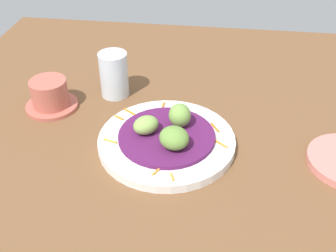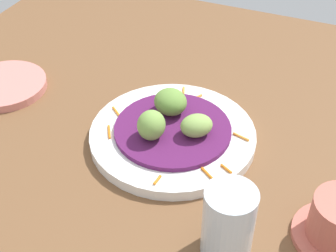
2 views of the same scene
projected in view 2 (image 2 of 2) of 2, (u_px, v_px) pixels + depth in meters
table_surface at (165, 162)px, 75.13cm from camera, size 110.00×110.00×2.00cm
main_plate at (173, 135)px, 77.16cm from camera, size 26.55×26.55×1.81cm
cabbage_bed at (173, 129)px, 76.33cm from camera, size 18.65×18.65×0.81cm
carrot_garnish at (178, 137)px, 75.24cm from camera, size 23.62×23.77×0.40cm
guac_scoop_left at (170, 102)px, 77.85cm from camera, size 7.44×7.32×4.09cm
guac_scoop_center at (151, 125)px, 72.83cm from camera, size 5.16×5.49×4.62cm
guac_scoop_right at (196, 126)px, 73.67cm from camera, size 6.50×6.41×3.42cm
side_plate_small at (5, 85)px, 88.37cm from camera, size 15.17×15.17×1.47cm
water_glass at (228, 223)px, 58.02cm from camera, size 6.43×6.43×10.31cm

